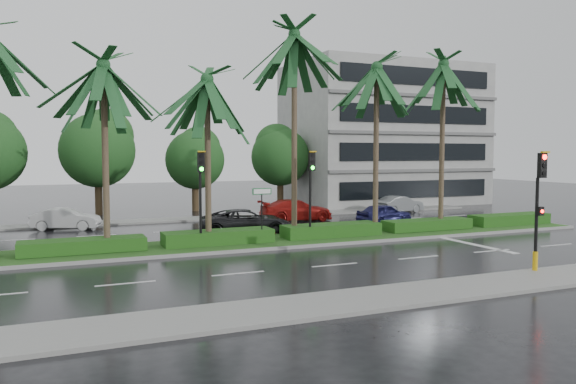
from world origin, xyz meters
name	(u,v)px	position (x,y,z in m)	size (l,w,h in m)	color
ground	(285,246)	(0.00, 0.00, 0.00)	(120.00, 120.00, 0.00)	black
near_sidewalk	(414,294)	(0.00, -10.20, 0.06)	(40.00, 2.40, 0.12)	gray
far_sidewalk	(216,218)	(0.00, 12.00, 0.06)	(40.00, 2.00, 0.12)	gray
median	(277,241)	(0.00, 1.00, 0.08)	(36.00, 4.00, 0.15)	gray
hedge	(277,234)	(0.00, 1.00, 0.45)	(35.20, 1.40, 0.60)	#144714
lane_markings	(346,243)	(3.04, -0.43, 0.01)	(34.00, 13.06, 0.01)	silver
palm_row	(253,71)	(-1.25, 1.02, 8.27)	(26.30, 4.20, 10.89)	#453628
signal_near	(539,206)	(6.00, -9.39, 2.50)	(0.34, 0.45, 4.36)	black
signal_median_left	(201,185)	(-4.00, 0.30, 3.00)	(0.34, 0.42, 4.36)	black
signal_median_right	(311,182)	(1.50, 0.30, 3.00)	(0.34, 0.42, 4.36)	black
street_sign	(262,201)	(-1.00, 0.48, 2.12)	(0.95, 0.09, 2.60)	black
bg_trees	(174,152)	(-1.54, 17.59, 4.51)	(32.76, 5.25, 7.59)	#362418
building	(383,135)	(17.00, 18.00, 6.00)	(16.00, 10.00, 12.00)	gray
car_white	(66,219)	(-9.41, 10.16, 0.62)	(3.79, 1.32, 1.25)	#B4B4B4
car_darkgrey	(246,222)	(-0.50, 4.22, 0.69)	(4.99, 2.30, 1.39)	black
car_red	(296,210)	(4.50, 8.77, 0.70)	(4.80, 1.95, 1.39)	maroon
car_blue	(384,214)	(9.00, 5.33, 0.62)	(3.66, 1.47, 1.25)	#1B1B52
car_grey	(399,204)	(13.50, 10.21, 0.63)	(3.82, 1.33, 1.26)	slate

